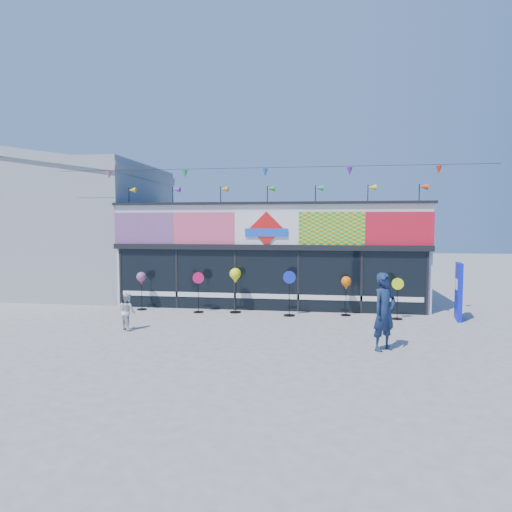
% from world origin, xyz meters
% --- Properties ---
extents(ground, '(80.00, 80.00, 0.00)m').
position_xyz_m(ground, '(0.00, 0.00, 0.00)').
color(ground, slate).
rests_on(ground, ground).
extents(kite_shop, '(16.00, 5.70, 5.31)m').
position_xyz_m(kite_shop, '(0.00, 5.94, 2.05)').
color(kite_shop, white).
rests_on(kite_shop, ground).
extents(neighbour_building, '(8.18, 7.20, 6.87)m').
position_xyz_m(neighbour_building, '(-10.00, 7.00, 3.20)').
color(neighbour_building, '#929496').
rests_on(neighbour_building, ground).
extents(blue_sign, '(0.30, 0.99, 1.95)m').
position_xyz_m(blue_sign, '(6.68, 2.70, 0.98)').
color(blue_sign, '#0D18D0').
rests_on(blue_sign, ground).
extents(spinner_0, '(0.37, 0.37, 1.45)m').
position_xyz_m(spinner_0, '(-4.73, 2.89, 1.16)').
color(spinner_0, black).
rests_on(spinner_0, ground).
extents(spinner_1, '(0.41, 0.38, 1.50)m').
position_xyz_m(spinner_1, '(-2.44, 2.67, 0.79)').
color(spinner_1, black).
rests_on(spinner_1, ground).
extents(spinner_2, '(0.42, 0.42, 1.65)m').
position_xyz_m(spinner_2, '(-1.08, 2.85, 1.32)').
color(spinner_2, black).
rests_on(spinner_2, ground).
extents(spinner_3, '(0.45, 0.41, 1.61)m').
position_xyz_m(spinner_3, '(0.93, 2.55, 0.85)').
color(spinner_3, black).
rests_on(spinner_3, ground).
extents(spinner_4, '(0.36, 0.36, 1.42)m').
position_xyz_m(spinner_4, '(2.93, 2.89, 1.13)').
color(spinner_4, black).
rests_on(spinner_4, ground).
extents(spinner_5, '(0.40, 0.36, 1.43)m').
position_xyz_m(spinner_5, '(4.64, 2.49, 0.75)').
color(spinner_5, black).
rests_on(spinner_5, ground).
extents(adult_man, '(0.87, 0.85, 2.02)m').
position_xyz_m(adult_man, '(3.68, -1.53, 1.01)').
color(adult_man, '#162545').
rests_on(adult_man, ground).
extents(child, '(0.64, 0.59, 1.15)m').
position_xyz_m(child, '(-3.86, -0.34, 0.57)').
color(child, silver).
rests_on(child, ground).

